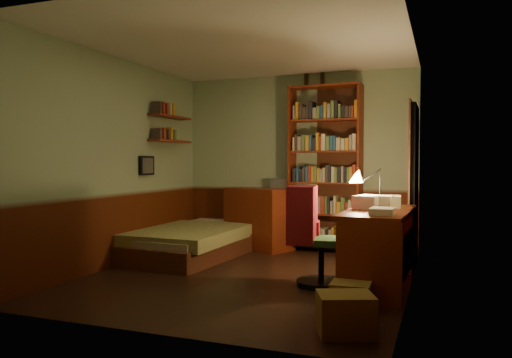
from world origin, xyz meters
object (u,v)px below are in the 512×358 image
(cardboard_box_b, at_px, (351,296))
(mini_stereo, at_px, (281,183))
(desk, at_px, (378,249))
(office_chair, at_px, (321,240))
(bed, at_px, (194,231))
(dresser, at_px, (259,218))
(desk_lamp, at_px, (380,179))
(cardboard_box_a, at_px, (346,314))
(bookshelf, at_px, (325,169))

(cardboard_box_b, bearing_deg, mini_stereo, 119.01)
(desk, height_order, office_chair, office_chair)
(bed, height_order, desk, desk)
(dresser, xyz_separation_m, desk, (1.96, -1.75, -0.05))
(office_chair, bearing_deg, desk_lamp, 35.25)
(bed, relative_size, desk_lamp, 3.67)
(desk_lamp, distance_m, cardboard_box_a, 2.14)
(desk_lamp, bearing_deg, bed, 173.08)
(bookshelf, bearing_deg, mini_stereo, -179.63)
(bed, xyz_separation_m, cardboard_box_b, (2.50, -1.83, -0.22))
(dresser, distance_m, cardboard_box_b, 3.22)
(dresser, bearing_deg, mini_stereo, 46.48)
(bookshelf, bearing_deg, cardboard_box_b, -68.97)
(bookshelf, distance_m, cardboard_box_a, 3.63)
(mini_stereo, relative_size, office_chair, 0.27)
(desk, bearing_deg, dresser, 140.83)
(bed, height_order, dresser, dresser)
(mini_stereo, height_order, cardboard_box_b, mini_stereo)
(dresser, bearing_deg, office_chair, -29.19)
(bed, distance_m, desk, 2.80)
(mini_stereo, distance_m, office_chair, 2.32)
(cardboard_box_b, bearing_deg, desk, 81.52)
(desk, height_order, cardboard_box_a, desk)
(mini_stereo, bearing_deg, cardboard_box_a, -61.96)
(bookshelf, xyz_separation_m, cardboard_box_b, (0.84, -2.71, -1.08))
(office_chair, bearing_deg, mini_stereo, 110.17)
(dresser, bearing_deg, desk_lamp, -10.94)
(mini_stereo, bearing_deg, desk, -45.69)
(desk_lamp, bearing_deg, cardboard_box_b, -89.01)
(bookshelf, distance_m, office_chair, 2.12)
(office_chair, height_order, cardboard_box_b, office_chair)
(dresser, height_order, desk, dresser)
(desk_lamp, height_order, office_chair, desk_lamp)
(desk, distance_m, desk_lamp, 0.82)
(cardboard_box_b, bearing_deg, bed, 143.77)
(dresser, relative_size, cardboard_box_b, 2.99)
(desk_lamp, relative_size, cardboard_box_b, 1.83)
(dresser, distance_m, desk, 2.63)
(bookshelf, relative_size, desk_lamp, 3.84)
(dresser, distance_m, office_chair, 2.33)
(bed, xyz_separation_m, mini_stereo, (0.97, 0.92, 0.64))
(desk_lamp, height_order, cardboard_box_b, desk_lamp)
(bookshelf, height_order, desk_lamp, bookshelf)
(mini_stereo, relative_size, cardboard_box_a, 0.64)
(dresser, height_order, office_chair, office_chair)
(bookshelf, xyz_separation_m, cardboard_box_a, (0.91, -3.35, -1.04))
(office_chair, distance_m, cardboard_box_a, 1.52)
(cardboard_box_a, bearing_deg, desk, 87.67)
(bookshelf, height_order, office_chair, bookshelf)
(cardboard_box_b, bearing_deg, desk_lamp, 85.66)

